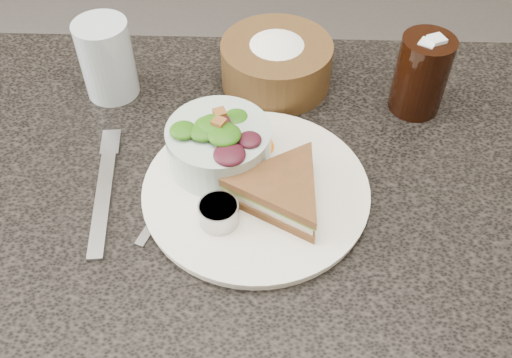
{
  "coord_description": "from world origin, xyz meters",
  "views": [
    {
      "loc": [
        0.01,
        -0.51,
        1.34
      ],
      "look_at": [
        -0.01,
        -0.02,
        0.78
      ],
      "focal_mm": 40.0,
      "sensor_mm": 36.0,
      "label": 1
    }
  ],
  "objects_px": {
    "bread_basket": "(276,57)",
    "dinner_plate": "(256,191)",
    "salad_bowl": "(219,140)",
    "cola_glass": "(422,71)",
    "sandwich": "(282,191)",
    "dressing_ramekin": "(219,213)",
    "dining_table": "(261,318)",
    "water_glass": "(107,59)"
  },
  "relations": [
    {
      "from": "sandwich",
      "to": "dinner_plate",
      "type": "bearing_deg",
      "value": 174.49
    },
    {
      "from": "dinner_plate",
      "to": "cola_glass",
      "type": "height_order",
      "value": "cola_glass"
    },
    {
      "from": "cola_glass",
      "to": "water_glass",
      "type": "bearing_deg",
      "value": 177.45
    },
    {
      "from": "dressing_ramekin",
      "to": "cola_glass",
      "type": "height_order",
      "value": "cola_glass"
    },
    {
      "from": "salad_bowl",
      "to": "dressing_ramekin",
      "type": "xyz_separation_m",
      "value": [
        0.01,
        -0.11,
        -0.03
      ]
    },
    {
      "from": "cola_glass",
      "to": "water_glass",
      "type": "xyz_separation_m",
      "value": [
        -0.48,
        0.02,
        -0.01
      ]
    },
    {
      "from": "dressing_ramekin",
      "to": "bread_basket",
      "type": "xyz_separation_m",
      "value": [
        0.07,
        0.3,
        0.02
      ]
    },
    {
      "from": "bread_basket",
      "to": "dressing_ramekin",
      "type": "bearing_deg",
      "value": -103.01
    },
    {
      "from": "sandwich",
      "to": "salad_bowl",
      "type": "relative_size",
      "value": 1.13
    },
    {
      "from": "sandwich",
      "to": "water_glass",
      "type": "distance_m",
      "value": 0.36
    },
    {
      "from": "sandwich",
      "to": "bread_basket",
      "type": "xyz_separation_m",
      "value": [
        -0.01,
        0.26,
        0.02
      ]
    },
    {
      "from": "salad_bowl",
      "to": "bread_basket",
      "type": "bearing_deg",
      "value": 68.53
    },
    {
      "from": "dining_table",
      "to": "bread_basket",
      "type": "xyz_separation_m",
      "value": [
        0.02,
        0.23,
        0.42
      ]
    },
    {
      "from": "dining_table",
      "to": "dinner_plate",
      "type": "xyz_separation_m",
      "value": [
        -0.01,
        -0.02,
        0.38
      ]
    },
    {
      "from": "dining_table",
      "to": "sandwich",
      "type": "bearing_deg",
      "value": -56.85
    },
    {
      "from": "dinner_plate",
      "to": "dressing_ramekin",
      "type": "xyz_separation_m",
      "value": [
        -0.04,
        -0.06,
        0.02
      ]
    },
    {
      "from": "dining_table",
      "to": "bread_basket",
      "type": "distance_m",
      "value": 0.48
    },
    {
      "from": "dinner_plate",
      "to": "sandwich",
      "type": "bearing_deg",
      "value": -34.54
    },
    {
      "from": "dressing_ramekin",
      "to": "bread_basket",
      "type": "relative_size",
      "value": 0.29
    },
    {
      "from": "salad_bowl",
      "to": "cola_glass",
      "type": "height_order",
      "value": "cola_glass"
    },
    {
      "from": "dressing_ramekin",
      "to": "cola_glass",
      "type": "relative_size",
      "value": 0.38
    },
    {
      "from": "salad_bowl",
      "to": "water_glass",
      "type": "distance_m",
      "value": 0.24
    },
    {
      "from": "salad_bowl",
      "to": "water_glass",
      "type": "relative_size",
      "value": 1.14
    },
    {
      "from": "dining_table",
      "to": "water_glass",
      "type": "distance_m",
      "value": 0.54
    },
    {
      "from": "dinner_plate",
      "to": "sandwich",
      "type": "xyz_separation_m",
      "value": [
        0.03,
        -0.02,
        0.03
      ]
    },
    {
      "from": "cola_glass",
      "to": "water_glass",
      "type": "distance_m",
      "value": 0.48
    },
    {
      "from": "dressing_ramekin",
      "to": "water_glass",
      "type": "relative_size",
      "value": 0.41
    },
    {
      "from": "dressing_ramekin",
      "to": "cola_glass",
      "type": "bearing_deg",
      "value": 40.86
    },
    {
      "from": "bread_basket",
      "to": "water_glass",
      "type": "bearing_deg",
      "value": -173.09
    },
    {
      "from": "salad_bowl",
      "to": "bread_basket",
      "type": "height_order",
      "value": "bread_basket"
    },
    {
      "from": "sandwich",
      "to": "cola_glass",
      "type": "bearing_deg",
      "value": 74.82
    },
    {
      "from": "bread_basket",
      "to": "dinner_plate",
      "type": "bearing_deg",
      "value": -95.73
    },
    {
      "from": "cola_glass",
      "to": "dressing_ramekin",
      "type": "bearing_deg",
      "value": -139.14
    },
    {
      "from": "sandwich",
      "to": "dressing_ramekin",
      "type": "xyz_separation_m",
      "value": [
        -0.08,
        -0.03,
        -0.01
      ]
    },
    {
      "from": "dinner_plate",
      "to": "bread_basket",
      "type": "distance_m",
      "value": 0.25
    },
    {
      "from": "salad_bowl",
      "to": "dressing_ramekin",
      "type": "bearing_deg",
      "value": -86.19
    },
    {
      "from": "dining_table",
      "to": "bread_basket",
      "type": "relative_size",
      "value": 5.7
    },
    {
      "from": "salad_bowl",
      "to": "cola_glass",
      "type": "bearing_deg",
      "value": 25.76
    },
    {
      "from": "water_glass",
      "to": "salad_bowl",
      "type": "bearing_deg",
      "value": -41.39
    },
    {
      "from": "sandwich",
      "to": "water_glass",
      "type": "relative_size",
      "value": 1.29
    },
    {
      "from": "dining_table",
      "to": "cola_glass",
      "type": "xyz_separation_m",
      "value": [
        0.23,
        0.17,
        0.44
      ]
    },
    {
      "from": "salad_bowl",
      "to": "water_glass",
      "type": "xyz_separation_m",
      "value": [
        -0.18,
        0.16,
        0.01
      ]
    }
  ]
}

